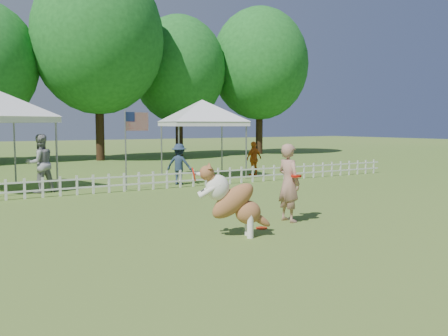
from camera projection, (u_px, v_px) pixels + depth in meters
name	position (u px, v px, depth m)	size (l,w,h in m)	color
ground	(279.00, 227.00, 10.38)	(120.00, 120.00, 0.00)	#406E22
picket_fence	(146.00, 181.00, 16.28)	(22.00, 0.08, 0.60)	white
handler	(289.00, 183.00, 10.96)	(0.63, 0.41, 1.72)	#A77664
dog	(234.00, 201.00, 9.44)	(1.35, 0.45, 1.39)	brown
frisbee_on_turf	(262.00, 228.00, 10.27)	(0.24, 0.24, 0.02)	red
canopy_tent_right	(202.00, 139.00, 20.33)	(2.97, 2.97, 3.07)	white
flag_pole	(126.00, 150.00, 16.20)	(1.00, 0.10, 2.60)	gray
spectator_a	(40.00, 164.00, 15.60)	(0.89, 0.70, 1.84)	gray
spectator_b	(179.00, 164.00, 17.73)	(0.94, 0.54, 1.46)	#213148
spectator_c	(254.00, 159.00, 20.68)	(0.84, 0.35, 1.44)	#CB5C17
tree_center_right	(98.00, 53.00, 29.19)	(7.60, 7.60, 12.60)	#19591D
tree_right	(179.00, 79.00, 33.70)	(6.20, 6.20, 10.40)	#19591D
tree_far_right	(260.00, 75.00, 35.96)	(7.00, 7.00, 11.40)	#19591D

